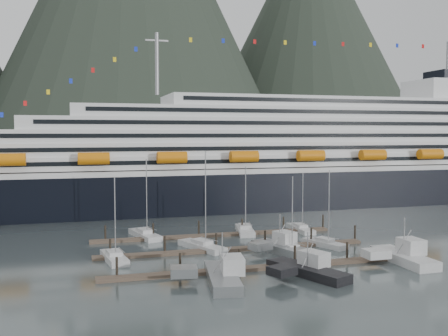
{
  "coord_description": "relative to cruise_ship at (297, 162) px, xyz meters",
  "views": [
    {
      "loc": [
        -31.73,
        -82.24,
        20.32
      ],
      "look_at": [
        -1.39,
        22.0,
        13.02
      ],
      "focal_mm": 42.0,
      "sensor_mm": 36.0,
      "label": 1
    }
  ],
  "objects": [
    {
      "name": "sailboat_h",
      "position": [
        -18.56,
        -53.3,
        -11.61
      ],
      "size": [
        5.71,
        9.32,
        14.24
      ],
      "rotation": [
        0.0,
        0.0,
        1.95
      ],
      "color": "#B6B6B6",
      "rests_on": "ground"
    },
    {
      "name": "sailboat_b",
      "position": [
        -40.24,
        -49.43,
        -11.58
      ],
      "size": [
        6.83,
        11.18,
        17.75
      ],
      "rotation": [
        0.0,
        0.0,
        1.97
      ],
      "color": "#B6B6B6",
      "rests_on": "ground"
    },
    {
      "name": "mountains",
      "position": [
        22.46,
        533.6,
        151.36
      ],
      "size": [
        870.0,
        440.0,
        420.0
      ],
      "color": "black",
      "rests_on": "ground"
    },
    {
      "name": "sailboat_f",
      "position": [
        -28.29,
        -37.39,
        -11.6
      ],
      "size": [
        5.04,
        10.71,
        14.16
      ],
      "rotation": [
        0.0,
        0.0,
        1.36
      ],
      "color": "#B6B6B6",
      "rests_on": "ground"
    },
    {
      "name": "trawler_d",
      "position": [
        -12.18,
        -67.32,
        -11.07
      ],
      "size": [
        9.69,
        13.12,
        7.84
      ],
      "rotation": [
        0.0,
        0.0,
        1.58
      ],
      "color": "#B6B6B6",
      "rests_on": "ground"
    },
    {
      "name": "sailboat_e",
      "position": [
        -48.4,
        -36.25,
        -11.59
      ],
      "size": [
        5.31,
        11.45,
        15.91
      ],
      "rotation": [
        0.0,
        0.0,
        1.8
      ],
      "color": "#B6B6B6",
      "rests_on": "ground"
    },
    {
      "name": "dock_far",
      "position": [
        -34.95,
        -38.89,
        -11.73
      ],
      "size": [
        48.18,
        2.28,
        3.2
      ],
      "color": "#48382E",
      "rests_on": "ground"
    },
    {
      "name": "sailboat_d",
      "position": [
        -26.82,
        -56.0,
        -11.62
      ],
      "size": [
        5.41,
        11.62,
        13.57
      ],
      "rotation": [
        0.0,
        0.0,
        1.82
      ],
      "color": "#B6B6B6",
      "rests_on": "ground"
    },
    {
      "name": "sailboat_a",
      "position": [
        -55.59,
        -53.58,
        -11.6
      ],
      "size": [
        4.01,
        9.9,
        13.95
      ],
      "rotation": [
        0.0,
        0.0,
        1.7
      ],
      "color": "#B6B6B6",
      "rests_on": "ground"
    },
    {
      "name": "dock_mid",
      "position": [
        -34.95,
        -51.89,
        -11.73
      ],
      "size": [
        48.18,
        2.28,
        3.2
      ],
      "color": "#48382E",
      "rests_on": "ground"
    },
    {
      "name": "trawler_e",
      "position": [
        -28.15,
        -55.34,
        -11.12
      ],
      "size": [
        9.6,
        11.75,
        7.27
      ],
      "rotation": [
        0.0,
        0.0,
        1.91
      ],
      "color": "gray",
      "rests_on": "ground"
    },
    {
      "name": "sailboat_g",
      "position": [
        -16.53,
        -38.55,
        -11.63
      ],
      "size": [
        2.73,
        10.13,
        12.59
      ],
      "rotation": [
        0.0,
        0.0,
        1.55
      ],
      "color": "#B6B6B6",
      "rests_on": "ground"
    },
    {
      "name": "trawler_c",
      "position": [
        -29.93,
        -70.0,
        -11.16
      ],
      "size": [
        10.97,
        13.78,
        6.87
      ],
      "rotation": [
        0.0,
        0.0,
        1.96
      ],
      "color": "black",
      "rests_on": "ground"
    },
    {
      "name": "ground",
      "position": [
        -30.03,
        -54.94,
        -12.04
      ],
      "size": [
        1600.0,
        1600.0,
        0.0
      ],
      "primitive_type": "plane",
      "color": "#424E4E",
      "rests_on": "ground"
    },
    {
      "name": "trawler_a",
      "position": [
        -42.59,
        -69.92,
        -11.09
      ],
      "size": [
        10.3,
        14.14,
        7.56
      ],
      "rotation": [
        0.0,
        0.0,
        1.41
      ],
      "color": "gray",
      "rests_on": "ground"
    },
    {
      "name": "cruise_ship",
      "position": [
        0.0,
        0.0,
        0.0
      ],
      "size": [
        210.0,
        30.4,
        50.3
      ],
      "color": "black",
      "rests_on": "ground"
    },
    {
      "name": "dock_near",
      "position": [
        -34.95,
        -64.89,
        -11.73
      ],
      "size": [
        48.18,
        2.28,
        3.2
      ],
      "color": "#48382E",
      "rests_on": "ground"
    }
  ]
}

